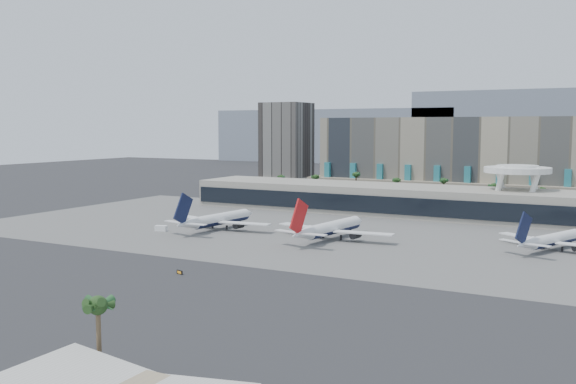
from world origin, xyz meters
The scene contains 15 objects.
ground centered at (0.00, 0.00, 0.00)m, with size 900.00×900.00×0.00m, color #232326.
apron_pad centered at (0.00, 55.00, 0.03)m, with size 260.00×130.00×0.06m, color #5B5B59.
mountain_ridge centered at (27.88, 470.00, 29.89)m, with size 680.00×60.00×70.00m.
hotel centered at (10.00, 174.41, 16.81)m, with size 140.00×30.00×42.00m.
office_tower centered at (-95.00, 200.00, 22.94)m, with size 30.00×30.00×52.00m.
terminal centered at (0.00, 109.84, 6.52)m, with size 170.00×32.50×14.50m.
saucer_structure centered at (55.00, 116.00, 18.45)m, with size 26.00×26.00×21.89m.
palm_row centered at (7.00, 145.00, 10.50)m, with size 157.80×2.80×13.10m.
airliner_left centered at (-36.43, 38.36, 3.79)m, with size 42.15×43.56×15.05m.
airliner_centre centered at (8.31, 38.50, 3.90)m, with size 43.22×44.73×15.47m.
airliner_right centered at (74.93, 52.97, 3.33)m, with size 34.97×36.04×13.22m.
service_vehicle_a centered at (-52.28, 25.58, 1.02)m, with size 4.16×2.03×2.03m, color white.
service_vehicle_b centered at (-1.66, 44.86, 0.77)m, with size 3.01×1.72×1.55m, color white.
taxiway_sign centered at (-4.79, -25.23, 0.50)m, with size 2.21×0.99×1.01m.
near_palm_b centered at (29.21, -87.56, 10.62)m, with size 6.00×6.00×13.49m.
Camera 1 is at (94.54, -152.78, 37.18)m, focal length 40.00 mm.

